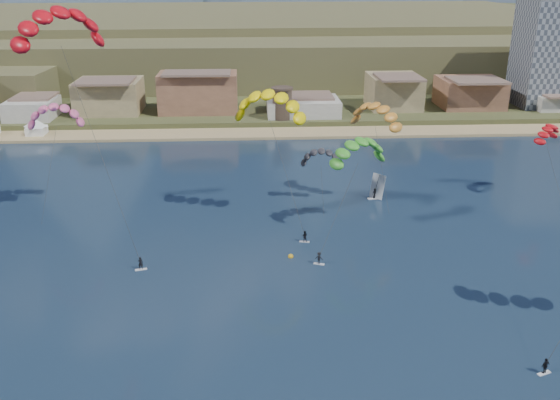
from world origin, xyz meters
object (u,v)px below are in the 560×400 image
kitesurfer_green (359,148)px  buoy (291,256)px  apartment_tower (555,51)px  watchtower (282,103)px  windsurfer (376,191)px  kitesurfer_yellow (270,101)px  kitesurfer_red (58,21)px

kitesurfer_green → buoy: bearing=-138.0°
apartment_tower → watchtower: (-80.00, -14.00, -11.45)m
buoy → windsurfer: bearing=53.4°
watchtower → windsurfer: watchtower is taller
kitesurfer_yellow → windsurfer: kitesurfer_yellow is taller
buoy → watchtower: bearing=87.6°
watchtower → windsurfer: size_ratio=1.83×
kitesurfer_yellow → kitesurfer_green: 16.10m
watchtower → kitesurfer_green: size_ratio=0.45×
windsurfer → buoy: bearing=-126.6°
apartment_tower → kitesurfer_green: (-71.89, -83.75, -3.94)m
windsurfer → apartment_tower: bearing=46.9°
windsurfer → buoy: size_ratio=5.86×
apartment_tower → kitesurfer_yellow: 116.53m
watchtower → windsurfer: (14.30, -56.30, -4.88)m
apartment_tower → kitesurfer_yellow: (-85.75, -78.85, 2.63)m
kitesurfer_red → windsurfer: size_ratio=8.04×
kitesurfer_yellow → apartment_tower: bearing=42.6°
kitesurfer_green → windsurfer: 19.31m
apartment_tower → watchtower: 82.02m
kitesurfer_green → watchtower: bearing=96.6°
kitesurfer_red → windsurfer: kitesurfer_red is taller
kitesurfer_yellow → buoy: size_ratio=29.99×
watchtower → kitesurfer_yellow: (-5.75, -64.85, 14.08)m
apartment_tower → kitesurfer_red: 144.54m
watchtower → buoy: (-3.28, -80.00, -6.23)m
watchtower → kitesurfer_green: 70.62m
apartment_tower → kitesurfer_yellow: apartment_tower is taller
apartment_tower → buoy: apartment_tower is taller
apartment_tower → buoy: size_ratio=39.86×
kitesurfer_yellow → kitesurfer_green: bearing=-19.5°
kitesurfer_yellow → windsurfer: bearing=23.1°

